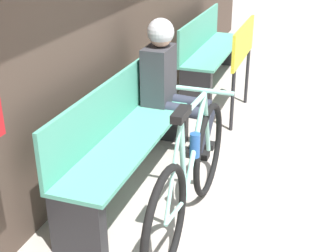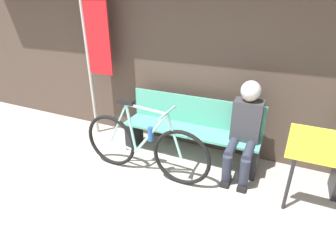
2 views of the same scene
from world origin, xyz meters
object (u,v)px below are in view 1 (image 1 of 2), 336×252
park_bench_near (125,138)px  bicycle (190,178)px  signboard (243,48)px  person_seated (169,77)px  park_bench_far (210,52)px

park_bench_near → bicycle: size_ratio=1.09×
park_bench_near → signboard: signboard is taller
park_bench_near → bicycle: bearing=-120.6°
bicycle → signboard: size_ratio=1.73×
signboard → bicycle: bearing=-178.4°
person_seated → park_bench_far: 1.92m
park_bench_far → signboard: bearing=-148.7°
person_seated → park_bench_near: bearing=171.0°
person_seated → signboard: person_seated is taller
park_bench_near → bicycle: bicycle is taller
bicycle → signboard: signboard is taller
signboard → person_seated: bearing=154.1°
park_bench_far → bicycle: bearing=-168.0°
park_bench_far → person_seated: bearing=-176.6°
park_bench_near → person_seated: person_seated is taller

